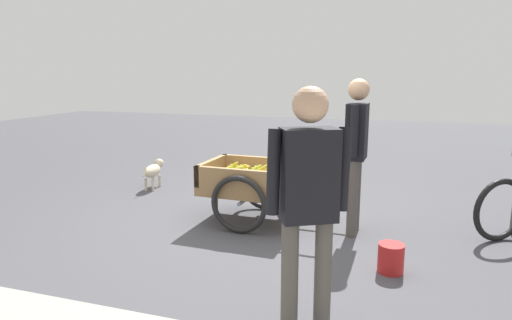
% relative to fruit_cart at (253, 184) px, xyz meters
% --- Properties ---
extents(ground_plane, '(24.00, 24.00, 0.00)m').
position_rel_fruit_cart_xyz_m(ground_plane, '(-0.12, 0.19, -0.44)').
color(ground_plane, '#47474C').
extents(fruit_cart, '(1.68, 0.96, 0.74)m').
position_rel_fruit_cart_xyz_m(fruit_cart, '(0.00, 0.00, 0.00)').
color(fruit_cart, '#937047').
rests_on(fruit_cart, ground).
extents(vendor_person, '(0.22, 0.55, 1.64)m').
position_rel_fruit_cart_xyz_m(vendor_person, '(-1.15, 0.04, 0.55)').
color(vendor_person, '#4C4742').
rests_on(vendor_person, ground).
extents(dog, '(0.24, 0.67, 0.40)m').
position_rel_fruit_cart_xyz_m(dog, '(1.88, -0.97, -0.17)').
color(dog, beige).
rests_on(dog, ground).
extents(plastic_bucket, '(0.22, 0.22, 0.25)m').
position_rel_fruit_cart_xyz_m(plastic_bucket, '(-1.56, 0.92, -0.31)').
color(plastic_bucket, '#B21E1E').
rests_on(plastic_bucket, ground).
extents(bystander_person, '(0.47, 0.36, 1.63)m').
position_rel_fruit_cart_xyz_m(bystander_person, '(-1.05, 2.11, 0.54)').
color(bystander_person, '#4C4742').
rests_on(bystander_person, ground).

